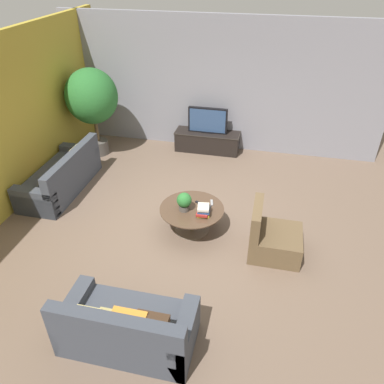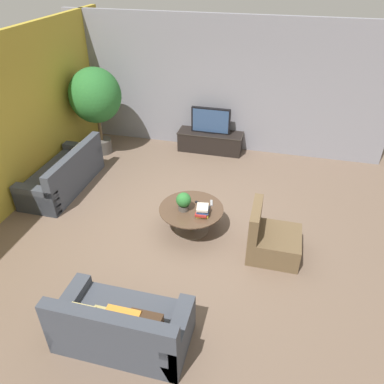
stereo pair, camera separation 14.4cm
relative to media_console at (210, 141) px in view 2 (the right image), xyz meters
name	(u,v)px [view 2 (the right image)]	position (x,y,z in m)	size (l,w,h in m)	color
ground_plane	(184,225)	(0.16, -2.94, -0.25)	(24.00, 24.00, 0.00)	brown
back_wall_stone	(221,86)	(0.16, 0.32, 1.25)	(7.40, 0.12, 3.00)	gray
side_wall_left	(10,124)	(-3.10, -2.74, 1.25)	(0.12, 7.40, 3.00)	gold
media_console	(210,141)	(0.00, 0.00, 0.00)	(1.53, 0.50, 0.47)	black
television	(211,121)	(0.00, 0.00, 0.52)	(0.91, 0.13, 0.60)	black
coffee_table	(191,215)	(0.31, -3.04, 0.08)	(1.09, 1.09, 0.46)	#756656
couch_by_wall	(64,175)	(-2.51, -2.34, 0.04)	(0.84, 1.99, 0.84)	#3D424C
couch_near_entry	(122,327)	(0.05, -5.39, 0.05)	(1.61, 0.84, 0.84)	#3D424C
armchair_wicker	(271,240)	(1.68, -3.31, 0.03)	(0.80, 0.76, 0.86)	brown
potted_palm_tall	(95,98)	(-2.47, -0.70, 1.10)	(1.14, 1.14, 2.00)	#514C47
potted_plant_tabletop	(184,201)	(0.20, -3.11, 0.38)	(0.25, 0.25, 0.32)	#514C47
book_stack	(203,210)	(0.53, -3.16, 0.29)	(0.23, 0.28, 0.16)	gold
remote_black	(199,203)	(0.41, -2.88, 0.22)	(0.04, 0.16, 0.02)	black
remote_silver	(211,203)	(0.61, -2.82, 0.22)	(0.04, 0.16, 0.02)	gray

